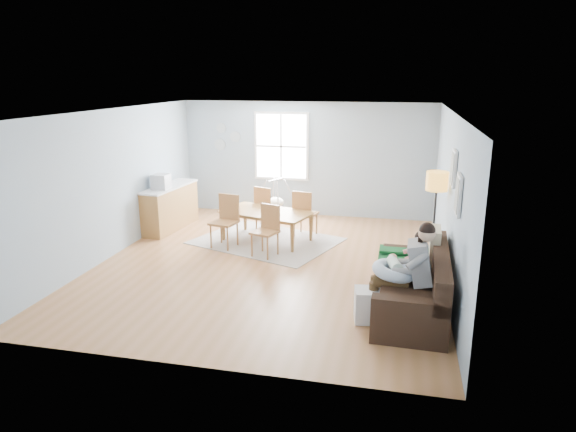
% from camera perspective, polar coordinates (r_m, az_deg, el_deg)
% --- Properties ---
extents(room, '(8.40, 9.40, 3.90)m').
position_cam_1_polar(room, '(8.76, -2.12, 9.74)').
color(room, '#A46B3A').
extents(window, '(1.32, 0.08, 1.62)m').
position_cam_1_polar(window, '(12.33, -0.74, 7.75)').
color(window, silver).
rests_on(window, room).
extents(pictures, '(0.05, 1.34, 0.74)m').
position_cam_1_polar(pictures, '(7.56, 18.15, 3.73)').
color(pictures, silver).
rests_on(pictures, room).
extents(wall_plates, '(0.67, 0.02, 0.66)m').
position_cam_1_polar(wall_plates, '(12.71, -6.98, 8.68)').
color(wall_plates, '#879CA2').
rests_on(wall_plates, room).
extents(sofa, '(1.03, 2.27, 0.91)m').
position_cam_1_polar(sofa, '(7.60, 14.04, -7.99)').
color(sofa, black).
rests_on(sofa, room).
extents(green_throw, '(1.02, 0.81, 0.04)m').
position_cam_1_polar(green_throw, '(8.21, 13.62, -4.31)').
color(green_throw, '#135526').
rests_on(green_throw, sofa).
extents(beige_pillow, '(0.17, 0.54, 0.53)m').
position_cam_1_polar(beige_pillow, '(7.99, 15.99, -3.16)').
color(beige_pillow, '#BBAE8F').
rests_on(beige_pillow, sofa).
extents(father, '(0.98, 0.46, 1.42)m').
position_cam_1_polar(father, '(7.14, 13.08, -5.65)').
color(father, gray).
rests_on(father, sofa).
extents(nursing_pillow, '(0.63, 0.61, 0.25)m').
position_cam_1_polar(nursing_pillow, '(7.17, 11.71, -5.97)').
color(nursing_pillow, silver).
rests_on(nursing_pillow, father).
extents(infant, '(0.23, 0.43, 0.16)m').
position_cam_1_polar(infant, '(7.17, 11.71, -5.13)').
color(infant, silver).
rests_on(infant, nursing_pillow).
extents(toddler, '(0.58, 0.31, 0.90)m').
position_cam_1_polar(toddler, '(7.65, 13.65, -4.25)').
color(toddler, white).
rests_on(toddler, sofa).
extents(floor_lamp, '(0.35, 0.35, 1.76)m').
position_cam_1_polar(floor_lamp, '(8.79, 16.17, 2.80)').
color(floor_lamp, black).
rests_on(floor_lamp, room).
extents(storage_cube, '(0.46, 0.42, 0.45)m').
position_cam_1_polar(storage_cube, '(7.24, 8.99, -9.75)').
color(storage_cube, silver).
rests_on(storage_cube, room).
extents(rug, '(3.22, 2.83, 0.01)m').
position_cam_1_polar(rug, '(10.52, -2.41, -2.78)').
color(rug, '#9E9690').
rests_on(rug, room).
extents(dining_table, '(1.98, 1.44, 0.62)m').
position_cam_1_polar(dining_table, '(10.43, -2.43, -1.18)').
color(dining_table, olive).
rests_on(dining_table, rug).
extents(chair_sw, '(0.55, 0.55, 1.03)m').
position_cam_1_polar(chair_sw, '(10.14, -6.88, -0.10)').
color(chair_sw, brown).
rests_on(chair_sw, rug).
extents(chair_se, '(0.55, 0.55, 0.96)m').
position_cam_1_polar(chair_se, '(9.58, -2.32, -1.22)').
color(chair_se, brown).
rests_on(chair_se, rug).
extents(chair_nw, '(0.56, 0.56, 0.97)m').
position_cam_1_polar(chair_nw, '(11.16, -2.56, 1.22)').
color(chair_nw, brown).
rests_on(chair_nw, rug).
extents(chair_ne, '(0.54, 0.54, 0.99)m').
position_cam_1_polar(chair_ne, '(10.65, 1.78, 0.61)').
color(chair_ne, brown).
rests_on(chair_ne, rug).
extents(counter, '(0.67, 1.76, 0.96)m').
position_cam_1_polar(counter, '(11.57, -12.97, 0.99)').
color(counter, olive).
rests_on(counter, room).
extents(monitor, '(0.34, 0.32, 0.32)m').
position_cam_1_polar(monitor, '(11.15, -13.96, 3.74)').
color(monitor, '#B0B0B5').
rests_on(monitor, counter).
extents(baby_swing, '(1.22, 1.23, 0.95)m').
position_cam_1_polar(baby_swing, '(12.04, -1.39, 1.63)').
color(baby_swing, '#B0B0B5').
rests_on(baby_swing, room).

